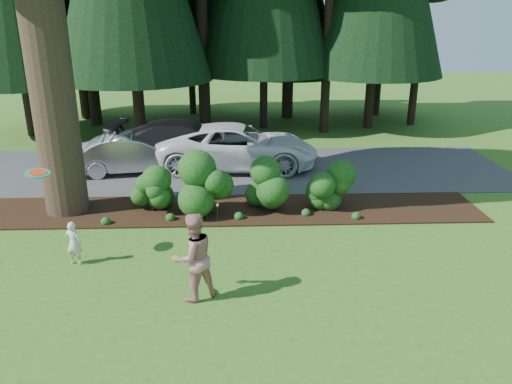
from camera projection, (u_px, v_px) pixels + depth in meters
ground at (215, 260)px, 12.26m from camera, size 80.00×80.00×0.00m
mulch_bed at (219, 210)px, 15.30m from camera, size 16.00×2.50×0.05m
driveway at (222, 169)px, 19.30m from camera, size 22.00×6.00×0.03m
shrub_row at (244, 187)px, 14.96m from camera, size 6.53×1.60×1.61m
lily_cluster at (207, 206)px, 14.33m from camera, size 0.69×0.09×0.57m
car_silver_wagon at (134, 154)px, 18.70m from camera, size 4.53×2.17×1.43m
car_white_suv at (238, 147)px, 19.16m from camera, size 6.23×3.11×1.69m
car_dark_suv at (188, 144)px, 19.52m from camera, size 6.14×2.87×1.73m
child at (74, 243)px, 11.90m from camera, size 0.45×0.34×1.11m
adult at (193, 257)px, 10.33m from camera, size 1.18×1.12×1.93m
frisbee at (38, 173)px, 11.40m from camera, size 0.56×0.55×0.14m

